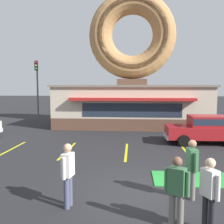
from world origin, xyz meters
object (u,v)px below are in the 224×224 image
golf_ball (203,175)px  trash_bin (65,123)px  pedestrian_leather_jacket_man (68,172)px  pedestrian_blue_sweater_man (209,191)px  traffic_light_pole (37,82)px  pedestrian_clipboard_woman (177,189)px  pedestrian_hooded_kid (192,166)px  car_red (206,128)px

golf_ball → trash_bin: (-7.67, 9.77, 0.45)m
pedestrian_leather_jacket_man → trash_bin: bearing=105.1°
pedestrian_blue_sweater_man → traffic_light_pole: bearing=119.8°
golf_ball → pedestrian_blue_sweater_man: 3.89m
pedestrian_blue_sweater_man → pedestrian_clipboard_woman: (-0.71, 0.07, -0.00)m
pedestrian_leather_jacket_man → pedestrian_clipboard_woman: bearing=-18.0°
pedestrian_hooded_kid → trash_bin: 13.53m
pedestrian_hooded_kid → pedestrian_clipboard_woman: size_ratio=1.03×
pedestrian_hooded_kid → traffic_light_pole: 20.79m
pedestrian_clipboard_woman → pedestrian_blue_sweater_man: bearing=-5.8°
car_red → pedestrian_leather_jacket_man: 10.34m
pedestrian_leather_jacket_man → trash_bin: (-3.36, 12.49, -0.48)m
golf_ball → traffic_light_pole: 19.87m
car_red → traffic_light_pole: 16.90m
golf_ball → trash_bin: bearing=128.1°
car_red → trash_bin: car_red is taller
pedestrian_clipboard_woman → car_red: bearing=71.1°
golf_ball → pedestrian_hooded_kid: size_ratio=0.02×
pedestrian_leather_jacket_man → pedestrian_clipboard_woman: 2.88m
car_red → pedestrian_blue_sweater_man: pedestrian_blue_sweater_man is taller
pedestrian_leather_jacket_man → golf_ball: bearing=32.3°
car_red → pedestrian_leather_jacket_man: pedestrian_leather_jacket_man is taller
golf_ball → pedestrian_hooded_kid: 2.29m
trash_bin → traffic_light_pole: (-4.20, 5.74, 3.21)m
pedestrian_blue_sweater_man → trash_bin: 15.08m
pedestrian_hooded_kid → pedestrian_leather_jacket_man: 3.54m
car_red → pedestrian_leather_jacket_man: bearing=-125.1°
pedestrian_clipboard_woman → trash_bin: pedestrian_clipboard_woman is taller
pedestrian_leather_jacket_man → pedestrian_hooded_kid: bearing=13.3°
traffic_light_pole → golf_ball: bearing=-52.6°
golf_ball → car_red: bearing=74.1°
golf_ball → car_red: 6.02m
car_red → trash_bin: 10.14m
pedestrian_blue_sweater_man → pedestrian_hooded_kid: (0.01, 1.77, 0.02)m
car_red → pedestrian_hooded_kid: (-2.49, -7.65, 0.10)m
golf_ball → traffic_light_pole: traffic_light_pole is taller
pedestrian_leather_jacket_man → traffic_light_pole: (-7.56, 18.24, 2.73)m
car_red → traffic_light_pole: bearing=144.1°
traffic_light_pole → pedestrian_hooded_kid: bearing=-57.7°
pedestrian_clipboard_woman → traffic_light_pole: 21.90m
trash_bin → pedestrian_leather_jacket_man: bearing=-74.9°
pedestrian_leather_jacket_man → traffic_light_pole: 19.93m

